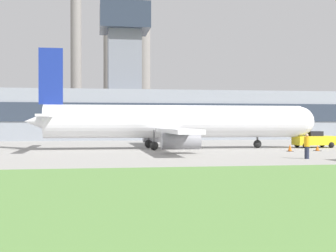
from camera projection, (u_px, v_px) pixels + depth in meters
The scene contains 10 objects.
ground_plane at pixel (158, 150), 44.77m from camera, with size 400.00×400.00×0.00m, color #999691.
terminal_building at pixel (132, 111), 74.25m from camera, with size 84.88×12.75×21.16m.
smokestack_left at pixel (76, 38), 98.03m from camera, with size 2.61×2.61×40.41m.
smokestack_right at pixel (109, 55), 102.65m from camera, with size 2.85×2.85×34.68m.
smokestack_far at pixel (143, 53), 102.88m from camera, with size 3.46×3.46×35.76m.
airplane at pixel (173, 122), 46.46m from camera, with size 29.13×26.46×9.73m.
pushback_tug at pixel (314, 140), 48.77m from camera, with size 4.30×2.54×1.71m.
ground_crew_person at pixel (307, 146), 33.60m from camera, with size 0.48×0.48×1.82m.
traffic_cone_near_nose at pixel (317, 148), 43.13m from camera, with size 0.59×0.59×0.51m.
traffic_cone_wingtip at pixel (290, 148), 42.30m from camera, with size 0.52×0.52×0.65m.
Camera 1 is at (-6.17, -44.34, 2.60)m, focal length 50.00 mm.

